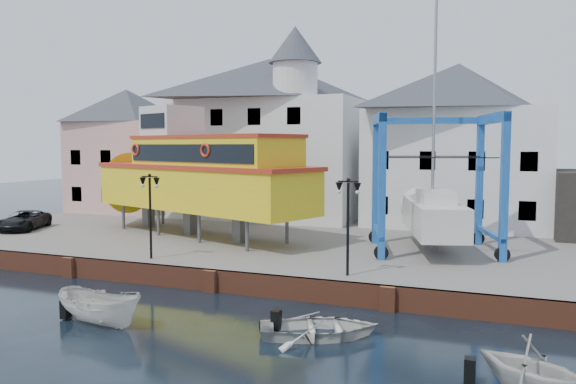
% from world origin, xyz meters
% --- Properties ---
extents(ground, '(140.00, 140.00, 0.00)m').
position_xyz_m(ground, '(0.00, 0.00, 0.00)').
color(ground, black).
rests_on(ground, ground).
extents(hardstanding, '(44.00, 22.00, 1.00)m').
position_xyz_m(hardstanding, '(0.00, 11.00, 0.50)').
color(hardstanding, slate).
rests_on(hardstanding, ground).
extents(quay_wall, '(44.00, 0.47, 1.00)m').
position_xyz_m(quay_wall, '(-0.00, 0.10, 0.50)').
color(quay_wall, brown).
rests_on(quay_wall, ground).
extents(building_pink, '(8.00, 7.00, 10.30)m').
position_xyz_m(building_pink, '(-18.00, 18.00, 6.15)').
color(building_pink, '#CC9F96').
rests_on(building_pink, hardstanding).
extents(building_white_main, '(14.00, 8.30, 14.00)m').
position_xyz_m(building_white_main, '(-4.87, 18.39, 7.34)').
color(building_white_main, silver).
rests_on(building_white_main, hardstanding).
extents(building_white_right, '(12.00, 8.00, 11.20)m').
position_xyz_m(building_white_right, '(9.00, 19.00, 6.60)').
color(building_white_right, silver).
rests_on(building_white_right, hardstanding).
extents(lamp_post_left, '(1.12, 0.32, 4.20)m').
position_xyz_m(lamp_post_left, '(-4.00, 1.20, 4.17)').
color(lamp_post_left, black).
rests_on(lamp_post_left, hardstanding).
extents(lamp_post_right, '(1.12, 0.32, 4.20)m').
position_xyz_m(lamp_post_right, '(6.00, 1.20, 4.17)').
color(lamp_post_right, black).
rests_on(lamp_post_right, hardstanding).
extents(tour_boat, '(18.80, 10.55, 8.03)m').
position_xyz_m(tour_boat, '(-6.16, 8.50, 4.79)').
color(tour_boat, '#59595E').
rests_on(tour_boat, hardstanding).
extents(travel_lift, '(7.60, 9.45, 13.84)m').
position_xyz_m(travel_lift, '(8.52, 8.91, 3.31)').
color(travel_lift, '#153AA1').
rests_on(travel_lift, hardstanding).
extents(van, '(3.54, 4.93, 1.25)m').
position_xyz_m(van, '(-17.48, 6.20, 1.62)').
color(van, black).
rests_on(van, hardstanding).
extents(motorboat_a, '(4.05, 1.99, 1.50)m').
position_xyz_m(motorboat_a, '(-1.53, -5.53, 0.00)').
color(motorboat_a, silver).
rests_on(motorboat_a, ground).
extents(motorboat_b, '(4.99, 4.40, 0.86)m').
position_xyz_m(motorboat_b, '(6.38, -3.86, 0.00)').
color(motorboat_b, silver).
rests_on(motorboat_b, ground).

